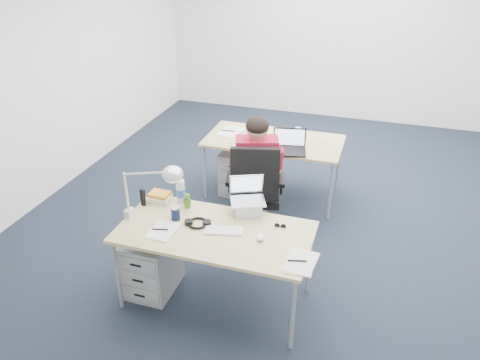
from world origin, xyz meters
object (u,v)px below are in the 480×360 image
desk_far (274,143)px  seated_person (256,173)px  far_cup (298,132)px  desk_near (215,235)px  office_chair (255,211)px  sunglasses (280,226)px  drawer_pedestal_far (239,170)px  desk_lamp (144,190)px  computer_mouse (261,237)px  drawer_pedestal_near (152,263)px  dark_laptop (290,141)px  cordless_phone (143,197)px  headphones (198,222)px  can_koozie (175,213)px  silver_laptop (248,197)px  book_stack (160,197)px  bear_figurine (187,200)px  water_bottle (180,190)px  wireless_keyboard (224,230)px

desk_far → seated_person: (0.01, -0.79, -0.00)m
far_cup → desk_near: bearing=-96.5°
office_chair → sunglasses: bearing=-75.2°
drawer_pedestal_far → sunglasses: sunglasses is taller
desk_far → desk_lamp: (-0.62, -2.00, 0.33)m
computer_mouse → drawer_pedestal_near: bearing=169.7°
computer_mouse → far_cup: far_cup is taller
desk_near → office_chair: bearing=86.6°
dark_laptop → cordless_phone: bearing=-135.6°
seated_person → drawer_pedestal_far: seated_person is taller
seated_person → cordless_phone: 1.27m
desk_near → desk_far: 1.98m
drawer_pedestal_near → headphones: headphones is taller
cordless_phone → desk_lamp: desk_lamp is taller
office_chair → headphones: size_ratio=5.05×
office_chair → seated_person: (-0.05, 0.18, 0.36)m
can_koozie → far_cup: bearing=73.7°
sunglasses → dark_laptop: dark_laptop is taller
silver_laptop → can_koozie: size_ratio=2.57×
book_stack → far_cup: (0.88, 1.90, 0.01)m
headphones → far_cup: far_cup is taller
book_stack → office_chair: bearing=46.0°
silver_laptop → headphones: bearing=-162.0°
can_koozie → bear_figurine: bearing=85.6°
seated_person → silver_laptop: (0.17, -0.84, 0.21)m
water_bottle → book_stack: 0.21m
can_koozie → book_stack: size_ratio=0.63×
silver_laptop → seated_person: bearing=78.0°
office_chair → sunglasses: (0.44, -0.79, 0.42)m
desk_far → desk_lamp: 2.11m
office_chair → dark_laptop: 0.89m
wireless_keyboard → computer_mouse: bearing=-16.4°
headphones → can_koozie: can_koozie is taller
desk_near → silver_laptop: size_ratio=5.10×
water_bottle → bear_figurine: bearing=-36.5°
wireless_keyboard → book_stack: (-0.71, 0.28, 0.04)m
office_chair → can_koozie: 1.14m
office_chair → desk_lamp: desk_lamp is taller
wireless_keyboard → bear_figurine: bear_figurine is taller
desk_near → cordless_phone: 0.78m
bear_figurine → far_cup: bear_figurine is taller
book_stack → desk_lamp: 0.39m
book_stack → cordless_phone: bearing=-138.1°
seated_person → headphones: 1.16m
desk_far → drawer_pedestal_far: desk_far is taller
computer_mouse → water_bottle: bearing=145.9°
water_bottle → office_chair: bearing=53.0°
desk_far → drawer_pedestal_far: bearing=-175.2°
seated_person → desk_lamp: seated_person is taller
can_koozie → cordless_phone: 0.40m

